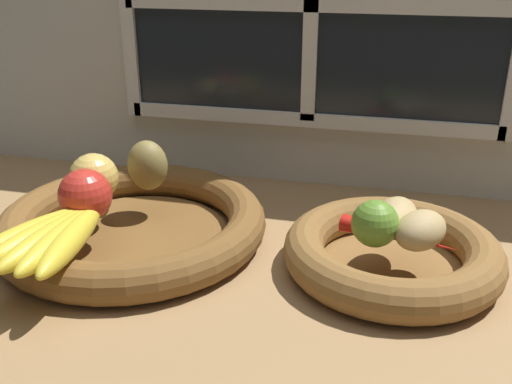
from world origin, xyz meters
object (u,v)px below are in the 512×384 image
(chili_pepper, at_px, (398,236))
(banana_bunch_front, at_px, (54,235))
(apple_red_front, at_px, (85,195))
(potato_large, at_px, (396,217))
(lime_near, at_px, (375,223))
(apple_golden_left, at_px, (94,177))
(potato_small, at_px, (420,230))
(fruit_bowl_left, at_px, (133,224))
(fruit_bowl_right, at_px, (392,253))
(pear_brown, at_px, (148,165))

(chili_pepper, bearing_deg, banana_bunch_front, -148.43)
(apple_red_front, distance_m, potato_large, 0.41)
(banana_bunch_front, height_order, lime_near, lime_near)
(banana_bunch_front, distance_m, potato_large, 0.43)
(apple_golden_left, bearing_deg, lime_near, -6.22)
(apple_golden_left, xyz_separation_m, potato_small, (0.45, -0.04, -0.01))
(fruit_bowl_left, height_order, potato_large, potato_large)
(fruit_bowl_right, relative_size, apple_red_front, 4.00)
(fruit_bowl_right, relative_size, potato_large, 3.43)
(potato_small, relative_size, chili_pepper, 0.52)
(potato_small, bearing_deg, apple_golden_left, 175.31)
(apple_red_front, bearing_deg, lime_near, 2.76)
(pear_brown, distance_m, chili_pepper, 0.38)
(apple_red_front, relative_size, banana_bunch_front, 0.36)
(fruit_bowl_left, bearing_deg, potato_large, 0.00)
(fruit_bowl_left, xyz_separation_m, chili_pepper, (0.37, -0.03, 0.04))
(apple_red_front, bearing_deg, apple_golden_left, 108.71)
(fruit_bowl_right, height_order, pear_brown, pear_brown)
(apple_golden_left, distance_m, banana_bunch_front, 0.15)
(apple_red_front, distance_m, potato_small, 0.43)
(apple_golden_left, bearing_deg, chili_pepper, -4.73)
(lime_near, bearing_deg, fruit_bowl_left, 173.93)
(apple_golden_left, xyz_separation_m, lime_near, (0.40, -0.04, -0.01))
(fruit_bowl_right, bearing_deg, pear_brown, 169.99)
(banana_bunch_front, bearing_deg, potato_small, 13.72)
(apple_golden_left, relative_size, lime_near, 1.19)
(lime_near, xyz_separation_m, chili_pepper, (0.03, 0.01, -0.02))
(fruit_bowl_left, xyz_separation_m, fruit_bowl_right, (0.37, 0.00, 0.00))
(potato_large, xyz_separation_m, chili_pepper, (0.00, -0.03, -0.01))
(apple_red_front, relative_size, potato_large, 0.86)
(potato_small, distance_m, chili_pepper, 0.03)
(fruit_bowl_left, distance_m, lime_near, 0.35)
(apple_golden_left, bearing_deg, apple_red_front, -71.29)
(lime_near, relative_size, chili_pepper, 0.40)
(potato_small, relative_size, lime_near, 1.31)
(fruit_bowl_left, distance_m, pear_brown, 0.09)
(potato_small, bearing_deg, fruit_bowl_left, 175.67)
(fruit_bowl_right, distance_m, lime_near, 0.07)
(banana_bunch_front, relative_size, chili_pepper, 1.34)
(potato_small, bearing_deg, potato_large, 135.00)
(fruit_bowl_left, relative_size, chili_pepper, 2.61)
(fruit_bowl_right, xyz_separation_m, pear_brown, (-0.37, 0.06, 0.07))
(potato_large, bearing_deg, chili_pepper, -81.65)
(potato_large, bearing_deg, potato_small, -45.00)
(fruit_bowl_left, height_order, apple_red_front, apple_red_front)
(apple_red_front, xyz_separation_m, potato_large, (0.40, 0.05, -0.01))
(fruit_bowl_left, height_order, banana_bunch_front, banana_bunch_front)
(apple_red_front, relative_size, pear_brown, 0.93)
(pear_brown, distance_m, potato_small, 0.41)
(fruit_bowl_right, bearing_deg, lime_near, -123.69)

